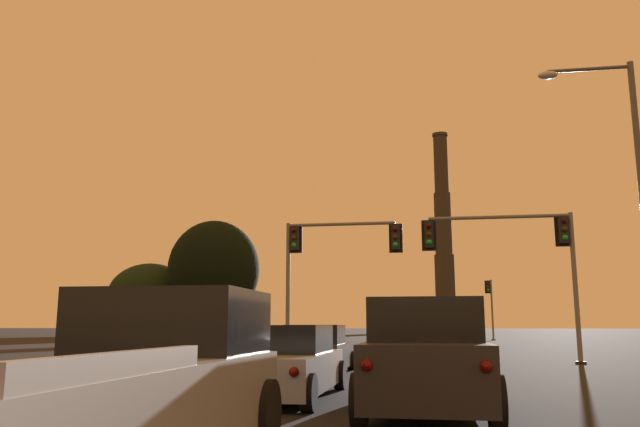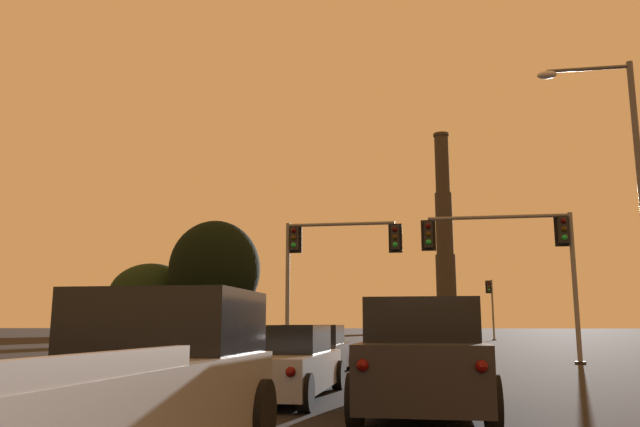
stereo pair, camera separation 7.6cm
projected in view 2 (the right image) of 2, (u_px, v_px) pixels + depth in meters
name	position (u px, v px, depth m)	size (l,w,h in m)	color
suv_center_lane_second	(423.00, 356.00, 10.62)	(2.12, 4.91, 1.86)	#232328
sedan_left_lane_second	(281.00, 364.00, 12.45)	(2.00, 4.71, 1.43)	gray
pickup_truck_left_lane_third	(104.00, 394.00, 5.67)	(2.21, 5.52, 1.82)	gray
hatchback_left_lane_front	(316.00, 351.00, 18.61)	(1.92, 4.11, 1.44)	#232328
traffic_light_overhead_left	(325.00, 254.00, 26.77)	(5.14, 0.50, 5.82)	slate
traffic_light_far_right	(491.00, 300.00, 60.44)	(0.78, 0.50, 5.79)	slate
traffic_light_overhead_right	(520.00, 248.00, 24.18)	(5.90, 0.50, 5.72)	slate
street_lamp	(627.00, 180.00, 19.74)	(3.01, 0.36, 9.91)	#56565B
smokestack	(445.00, 251.00, 156.66)	(7.87, 7.87, 50.56)	#2B2722
treeline_center_right	(208.00, 285.00, 88.54)	(9.32, 8.39, 11.62)	black
treeline_left_mid	(151.00, 296.00, 88.17)	(11.93, 10.74, 10.11)	black
treeline_far_left	(215.00, 270.00, 84.06)	(12.38, 11.15, 15.47)	black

